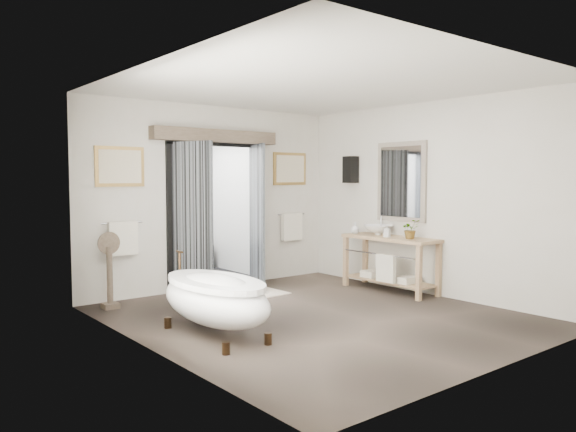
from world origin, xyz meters
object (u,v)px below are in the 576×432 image
object	(u,v)px
basin	(378,230)
vanity	(390,259)
rug	(244,295)
clawfoot_tub	(215,298)

from	to	relation	value
basin	vanity	bearing A→B (deg)	-84.87
rug	vanity	bearing A→B (deg)	-31.14
clawfoot_tub	basin	size ratio (longest dim) A/B	3.86
basin	clawfoot_tub	bearing A→B (deg)	-148.91
clawfoot_tub	rug	size ratio (longest dim) A/B	1.49
clawfoot_tub	basin	world-z (taller)	basin
vanity	rug	distance (m)	2.31
clawfoot_tub	basin	xyz separation A→B (m)	(3.50, 0.75, 0.50)
rug	basin	distance (m)	2.37
vanity	basin	xyz separation A→B (m)	(0.08, 0.31, 0.42)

